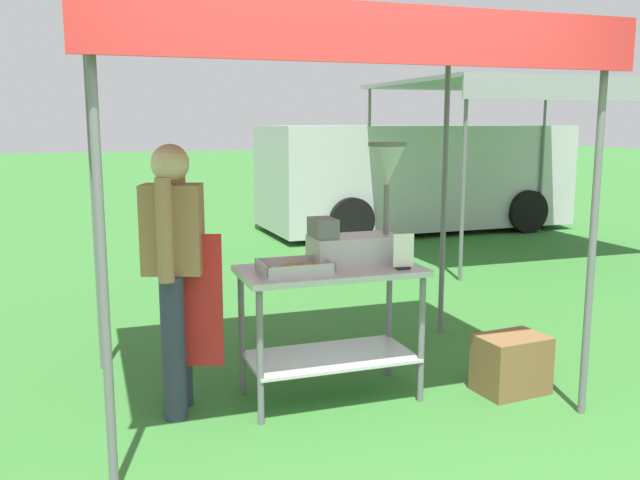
{
  "coord_description": "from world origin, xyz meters",
  "views": [
    {
      "loc": [
        -1.25,
        -2.58,
        1.72
      ],
      "look_at": [
        0.16,
        1.49,
        0.99
      ],
      "focal_mm": 38.24,
      "sensor_mm": 36.0,
      "label": 1
    }
  ],
  "objects_px": {
    "van_silver": "(415,176)",
    "menu_sign": "(403,254)",
    "supply_crate": "(511,364)",
    "neighbour_tent": "(516,87)",
    "stall_canopy": "(325,44)",
    "donut_cart": "(330,304)",
    "donut_fryer": "(362,221)",
    "vendor": "(175,265)",
    "donut_tray": "(295,269)"
  },
  "relations": [
    {
      "from": "van_silver",
      "to": "menu_sign",
      "type": "bearing_deg",
      "value": -117.46
    },
    {
      "from": "menu_sign",
      "to": "supply_crate",
      "type": "bearing_deg",
      "value": -8.87
    },
    {
      "from": "supply_crate",
      "to": "neighbour_tent",
      "type": "relative_size",
      "value": 0.15
    },
    {
      "from": "neighbour_tent",
      "to": "supply_crate",
      "type": "bearing_deg",
      "value": -124.24
    },
    {
      "from": "stall_canopy",
      "to": "van_silver",
      "type": "xyz_separation_m",
      "value": [
        3.7,
        6.06,
        -1.31
      ]
    },
    {
      "from": "stall_canopy",
      "to": "donut_cart",
      "type": "relative_size",
      "value": 2.57
    },
    {
      "from": "stall_canopy",
      "to": "donut_fryer",
      "type": "relative_size",
      "value": 3.81
    },
    {
      "from": "menu_sign",
      "to": "vendor",
      "type": "distance_m",
      "value": 1.37
    },
    {
      "from": "donut_tray",
      "to": "menu_sign",
      "type": "relative_size",
      "value": 1.9
    },
    {
      "from": "vendor",
      "to": "van_silver",
      "type": "xyz_separation_m",
      "value": [
        4.64,
        6.06,
        -0.03
      ]
    },
    {
      "from": "menu_sign",
      "to": "supply_crate",
      "type": "distance_m",
      "value": 1.05
    },
    {
      "from": "menu_sign",
      "to": "neighbour_tent",
      "type": "bearing_deg",
      "value": 48.6
    },
    {
      "from": "supply_crate",
      "to": "neighbour_tent",
      "type": "height_order",
      "value": "neighbour_tent"
    },
    {
      "from": "stall_canopy",
      "to": "van_silver",
      "type": "distance_m",
      "value": 7.22
    },
    {
      "from": "menu_sign",
      "to": "van_silver",
      "type": "bearing_deg",
      "value": 62.54
    },
    {
      "from": "van_silver",
      "to": "neighbour_tent",
      "type": "height_order",
      "value": "neighbour_tent"
    },
    {
      "from": "menu_sign",
      "to": "supply_crate",
      "type": "xyz_separation_m",
      "value": [
        0.73,
        -0.11,
        -0.75
      ]
    },
    {
      "from": "donut_cart",
      "to": "menu_sign",
      "type": "distance_m",
      "value": 0.55
    },
    {
      "from": "donut_fryer",
      "to": "vendor",
      "type": "distance_m",
      "value": 1.2
    },
    {
      "from": "menu_sign",
      "to": "donut_fryer",
      "type": "bearing_deg",
      "value": 121.6
    },
    {
      "from": "stall_canopy",
      "to": "supply_crate",
      "type": "height_order",
      "value": "stall_canopy"
    },
    {
      "from": "vendor",
      "to": "menu_sign",
      "type": "bearing_deg",
      "value": -11.68
    },
    {
      "from": "stall_canopy",
      "to": "donut_cart",
      "type": "height_order",
      "value": "stall_canopy"
    },
    {
      "from": "menu_sign",
      "to": "supply_crate",
      "type": "height_order",
      "value": "menu_sign"
    },
    {
      "from": "donut_fryer",
      "to": "van_silver",
      "type": "distance_m",
      "value": 6.99
    },
    {
      "from": "stall_canopy",
      "to": "neighbour_tent",
      "type": "relative_size",
      "value": 0.91
    },
    {
      "from": "donut_cart",
      "to": "van_silver",
      "type": "distance_m",
      "value": 7.19
    },
    {
      "from": "menu_sign",
      "to": "vendor",
      "type": "bearing_deg",
      "value": 168.32
    },
    {
      "from": "stall_canopy",
      "to": "supply_crate",
      "type": "distance_m",
      "value": 2.34
    },
    {
      "from": "stall_canopy",
      "to": "donut_tray",
      "type": "relative_size",
      "value": 6.96
    },
    {
      "from": "donut_fryer",
      "to": "menu_sign",
      "type": "bearing_deg",
      "value": -58.4
    },
    {
      "from": "stall_canopy",
      "to": "donut_tray",
      "type": "xyz_separation_m",
      "value": [
        -0.24,
        -0.15,
        -1.33
      ]
    },
    {
      "from": "vendor",
      "to": "stall_canopy",
      "type": "bearing_deg",
      "value": 0.1
    },
    {
      "from": "donut_fryer",
      "to": "neighbour_tent",
      "type": "bearing_deg",
      "value": 45.37
    },
    {
      "from": "donut_fryer",
      "to": "supply_crate",
      "type": "relative_size",
      "value": 1.65
    },
    {
      "from": "donut_fryer",
      "to": "donut_cart",
      "type": "bearing_deg",
      "value": -160.52
    },
    {
      "from": "vendor",
      "to": "van_silver",
      "type": "distance_m",
      "value": 7.63
    },
    {
      "from": "stall_canopy",
      "to": "vendor",
      "type": "bearing_deg",
      "value": -179.9
    },
    {
      "from": "donut_fryer",
      "to": "supply_crate",
      "type": "xyz_separation_m",
      "value": [
        0.9,
        -0.38,
        -0.93
      ]
    },
    {
      "from": "neighbour_tent",
      "to": "donut_cart",
      "type": "bearing_deg",
      "value": -135.8
    },
    {
      "from": "supply_crate",
      "to": "van_silver",
      "type": "xyz_separation_m",
      "value": [
        2.56,
        6.45,
        0.69
      ]
    },
    {
      "from": "donut_fryer",
      "to": "menu_sign",
      "type": "height_order",
      "value": "donut_fryer"
    },
    {
      "from": "menu_sign",
      "to": "neighbour_tent",
      "type": "xyz_separation_m",
      "value": [
        3.56,
        4.03,
        1.25
      ]
    },
    {
      "from": "supply_crate",
      "to": "van_silver",
      "type": "bearing_deg",
      "value": 68.35
    },
    {
      "from": "neighbour_tent",
      "to": "stall_canopy",
      "type": "bearing_deg",
      "value": -136.55
    },
    {
      "from": "stall_canopy",
      "to": "vendor",
      "type": "xyz_separation_m",
      "value": [
        -0.93,
        -0.0,
        -1.29
      ]
    },
    {
      "from": "donut_tray",
      "to": "supply_crate",
      "type": "height_order",
      "value": "donut_tray"
    },
    {
      "from": "donut_fryer",
      "to": "van_silver",
      "type": "height_order",
      "value": "van_silver"
    },
    {
      "from": "stall_canopy",
      "to": "donut_tray",
      "type": "distance_m",
      "value": 1.36
    },
    {
      "from": "stall_canopy",
      "to": "menu_sign",
      "type": "height_order",
      "value": "stall_canopy"
    }
  ]
}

